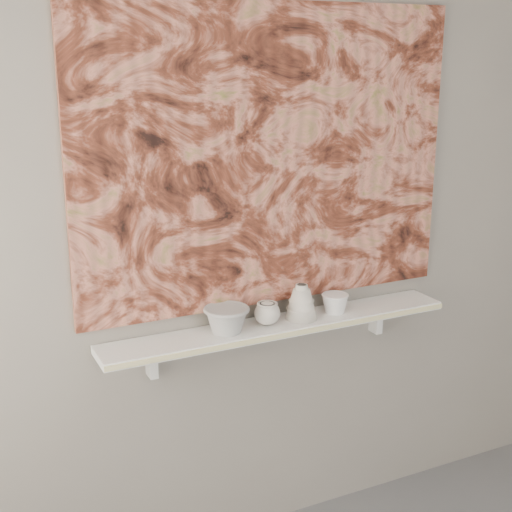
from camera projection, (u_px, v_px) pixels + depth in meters
wall_back at (269, 209)px, 2.67m from camera, size 3.60×0.00×3.60m
shelf at (280, 326)px, 2.70m from camera, size 1.40×0.18×0.03m
shelf_stripe at (292, 334)px, 2.62m from camera, size 1.40×0.01×0.02m
bracket_left at (152, 361)px, 2.57m from camera, size 0.03×0.06×0.12m
bracket_right at (376, 319)px, 2.99m from camera, size 0.03×0.06×0.12m
painting at (271, 159)px, 2.60m from camera, size 1.50×0.02×1.10m
house_motif at (371, 229)px, 2.87m from camera, size 0.09×0.00×0.08m
bowl_grey at (227, 319)px, 2.59m from camera, size 0.19×0.19×0.10m
cup_cream at (267, 313)px, 2.66m from camera, size 0.11×0.11×0.09m
bell_vessel at (301, 302)px, 2.72m from camera, size 0.13×0.13×0.14m
bowl_white at (335, 303)px, 2.79m from camera, size 0.11×0.11×0.08m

